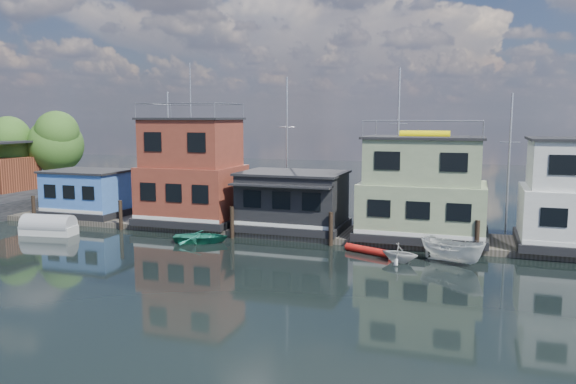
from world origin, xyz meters
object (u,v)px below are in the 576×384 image
(tarp_runabout, at_px, (49,227))
(red_kayak, at_px, (368,250))
(dinghy_white, at_px, (400,253))
(motorboat, at_px, (452,250))
(dinghy_teal, at_px, (201,237))
(houseboat_dark, at_px, (293,200))
(houseboat_red, at_px, (192,173))
(houseboat_green, at_px, (423,190))
(houseboat_blue, at_px, (88,193))

(tarp_runabout, distance_m, red_kayak, 22.60)
(dinghy_white, bearing_deg, tarp_runabout, 105.11)
(tarp_runabout, height_order, dinghy_white, tarp_runabout)
(red_kayak, distance_m, dinghy_white, 2.58)
(red_kayak, distance_m, motorboat, 5.06)
(tarp_runabout, distance_m, motorboat, 27.54)
(dinghy_white, bearing_deg, red_kayak, 70.49)
(dinghy_teal, bearing_deg, houseboat_dark, -64.83)
(houseboat_dark, bearing_deg, houseboat_red, 179.86)
(houseboat_green, distance_m, red_kayak, 6.09)
(houseboat_dark, height_order, tarp_runabout, houseboat_dark)
(motorboat, bearing_deg, houseboat_green, 50.71)
(motorboat, bearing_deg, houseboat_blue, 107.12)
(dinghy_teal, bearing_deg, houseboat_green, -89.90)
(houseboat_blue, bearing_deg, red_kayak, -10.23)
(houseboat_green, height_order, red_kayak, houseboat_green)
(houseboat_red, relative_size, houseboat_green, 1.41)
(houseboat_green, bearing_deg, houseboat_blue, -180.00)
(houseboat_dark, bearing_deg, motorboat, -23.88)
(tarp_runabout, distance_m, dinghy_white, 24.66)
(houseboat_dark, relative_size, motorboat, 1.86)
(houseboat_blue, bearing_deg, motorboat, -9.84)
(houseboat_red, bearing_deg, houseboat_blue, -180.00)
(houseboat_blue, bearing_deg, dinghy_white, -12.48)
(red_kayak, relative_size, dinghy_white, 1.44)
(dinghy_teal, distance_m, dinghy_white, 13.26)
(dinghy_teal, bearing_deg, houseboat_red, 14.65)
(tarp_runabout, relative_size, dinghy_teal, 1.11)
(red_kayak, bearing_deg, houseboat_blue, -167.13)
(houseboat_green, distance_m, dinghy_teal, 15.02)
(houseboat_red, xyz_separation_m, tarp_runabout, (-8.33, -5.92, -3.52))
(tarp_runabout, bearing_deg, houseboat_green, 5.58)
(houseboat_dark, distance_m, dinghy_white, 10.26)
(houseboat_red, height_order, houseboat_green, houseboat_red)
(houseboat_green, height_order, motorboat, houseboat_green)
(red_kayak, relative_size, dinghy_teal, 0.86)
(houseboat_green, relative_size, red_kayak, 2.70)
(dinghy_white, bearing_deg, dinghy_teal, 100.34)
(motorboat, relative_size, dinghy_teal, 1.10)
(motorboat, bearing_deg, dinghy_white, 131.51)
(houseboat_blue, bearing_deg, dinghy_teal, -20.54)
(red_kayak, xyz_separation_m, dinghy_white, (2.12, -1.44, 0.34))
(tarp_runabout, xyz_separation_m, dinghy_teal, (11.43, 1.20, -0.21))
(dinghy_white, bearing_deg, houseboat_dark, 70.27)
(houseboat_blue, relative_size, tarp_runabout, 1.59)
(motorboat, bearing_deg, dinghy_teal, 116.05)
(houseboat_red, xyz_separation_m, houseboat_dark, (8.00, -0.02, -1.69))
(houseboat_green, xyz_separation_m, red_kayak, (-2.79, -4.28, -3.32))
(tarp_runabout, bearing_deg, houseboat_dark, 12.28)
(houseboat_blue, height_order, dinghy_teal, houseboat_blue)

